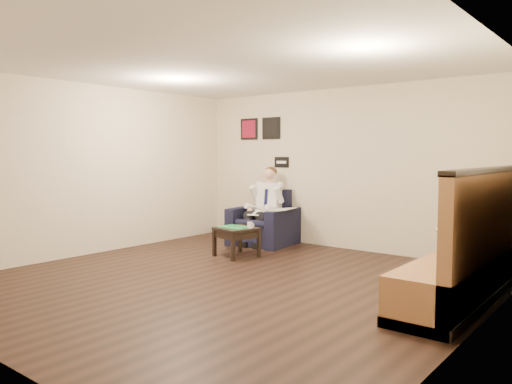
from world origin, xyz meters
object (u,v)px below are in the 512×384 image
Objects in this scene: seated_man at (260,208)px; cafe_table at (463,263)px; side_table at (237,242)px; banquette at (462,235)px; armchair at (263,217)px; coffee_mug at (250,225)px; smartphone at (247,227)px; green_folder at (234,227)px.

seated_man is 4.01m from cafe_table.
seated_man is at bearing 107.75° from side_table.
banquette is 3.70× the size of cafe_table.
banquette reaches higher than armchair.
armchair reaches higher than coffee_mug.
banquette is at bearing -24.15° from seated_man.
banquette reaches higher than smartphone.
cafe_table is at bearing -2.33° from coffee_mug.
green_folder is 0.21m from smartphone.
armchair is at bearing 106.55° from side_table.
smartphone is at bearing 59.80° from side_table.
seated_man reaches higher than side_table.
armchair is 0.75× the size of seated_man.
banquette reaches higher than green_folder.
coffee_mug is 0.03× the size of banquette.
armchair is 0.35× the size of banquette.
armchair is 4.13m from banquette.
coffee_mug reaches higher than green_folder.
green_folder is 0.27m from coffee_mug.
side_table is (0.34, -1.14, -0.26)m from armchair.
green_folder is 0.16× the size of banquette.
armchair reaches higher than smartphone.
banquette is (3.56, -0.21, 0.50)m from side_table.
coffee_mug is at bearing -69.20° from armchair.
side_table is 3.53m from cafe_table.
cafe_table is (3.57, -0.04, -0.09)m from green_folder.
seated_man is at bearing 105.71° from green_folder.
seated_man is 0.98m from smartphone.
side_table is 0.74× the size of cafe_table.
armchair is 1.77× the size of side_table.
cafe_table reaches higher than smartphone.
armchair is at bearing 117.49° from coffee_mug.
armchair is 1.31× the size of cafe_table.
seated_man is 1.09m from coffee_mug.
armchair is 2.16× the size of green_folder.
coffee_mug is at bearing -66.75° from seated_man.
armchair is 4.05m from cafe_table.
green_folder reaches higher than smartphone.
banquette is at bearing -4.91° from coffee_mug.
armchair is 1.08m from smartphone.
green_folder is at bearing -80.98° from seated_man.
coffee_mug is 3.32m from cafe_table.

